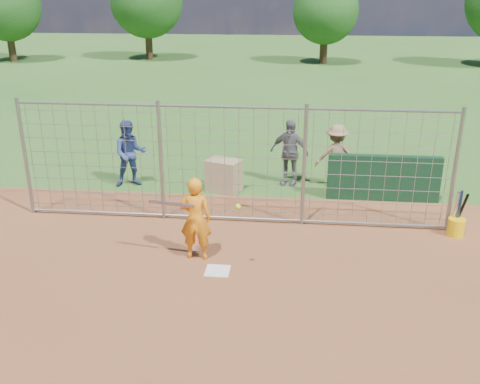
# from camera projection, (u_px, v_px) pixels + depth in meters

# --- Properties ---
(ground) EXTENTS (100.00, 100.00, 0.00)m
(ground) POSITION_uv_depth(u_px,v_px,m) (219.00, 266.00, 9.73)
(ground) COLOR #2D591E
(ground) RESTS_ON ground
(infield_dirt) EXTENTS (18.00, 18.00, 0.00)m
(infield_dirt) POSITION_uv_depth(u_px,v_px,m) (187.00, 378.00, 6.94)
(infield_dirt) COLOR brown
(infield_dirt) RESTS_ON ground
(home_plate) EXTENTS (0.43, 0.43, 0.02)m
(home_plate) POSITION_uv_depth(u_px,v_px,m) (218.00, 271.00, 9.54)
(home_plate) COLOR silver
(home_plate) RESTS_ON ground
(dugout_wall) EXTENTS (2.60, 0.20, 1.10)m
(dugout_wall) POSITION_uv_depth(u_px,v_px,m) (383.00, 178.00, 12.54)
(dugout_wall) COLOR #11381E
(dugout_wall) RESTS_ON ground
(batter) EXTENTS (0.59, 0.39, 1.60)m
(batter) POSITION_uv_depth(u_px,v_px,m) (196.00, 219.00, 9.74)
(batter) COLOR orange
(batter) RESTS_ON ground
(bystander_a) EXTENTS (0.98, 0.87, 1.69)m
(bystander_a) POSITION_uv_depth(u_px,v_px,m) (130.00, 154.00, 13.38)
(bystander_a) COLOR navy
(bystander_a) RESTS_ON ground
(bystander_b) EXTENTS (1.07, 0.69, 1.70)m
(bystander_b) POSITION_uv_depth(u_px,v_px,m) (289.00, 152.00, 13.47)
(bystander_b) COLOR #5B5B60
(bystander_b) RESTS_ON ground
(bystander_c) EXTENTS (1.09, 0.71, 1.59)m
(bystander_c) POSITION_uv_depth(u_px,v_px,m) (336.00, 156.00, 13.40)
(bystander_c) COLOR #8B6D4C
(bystander_c) RESTS_ON ground
(equipment_bin) EXTENTS (0.94, 0.79, 0.80)m
(equipment_bin) POSITION_uv_depth(u_px,v_px,m) (224.00, 176.00, 13.17)
(equipment_bin) COLOR tan
(equipment_bin) RESTS_ON ground
(equipment_in_play) EXTENTS (1.70, 0.40, 0.19)m
(equipment_in_play) POSITION_uv_depth(u_px,v_px,m) (187.00, 205.00, 9.38)
(equipment_in_play) COLOR silver
(equipment_in_play) RESTS_ON ground
(bucket_with_bats) EXTENTS (0.34, 0.40, 0.98)m
(bucket_with_bats) POSITION_uv_depth(u_px,v_px,m) (456.00, 225.00, 10.83)
(bucket_with_bats) COLOR yellow
(bucket_with_bats) RESTS_ON ground
(backstop_fence) EXTENTS (9.08, 0.08, 2.60)m
(backstop_fence) POSITION_uv_depth(u_px,v_px,m) (232.00, 166.00, 11.13)
(backstop_fence) COLOR gray
(backstop_fence) RESTS_ON ground
(tree_line) EXTENTS (44.66, 6.72, 6.48)m
(tree_line) POSITION_uv_depth(u_px,v_px,m) (328.00, 4.00, 34.20)
(tree_line) COLOR #3F2B19
(tree_line) RESTS_ON ground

